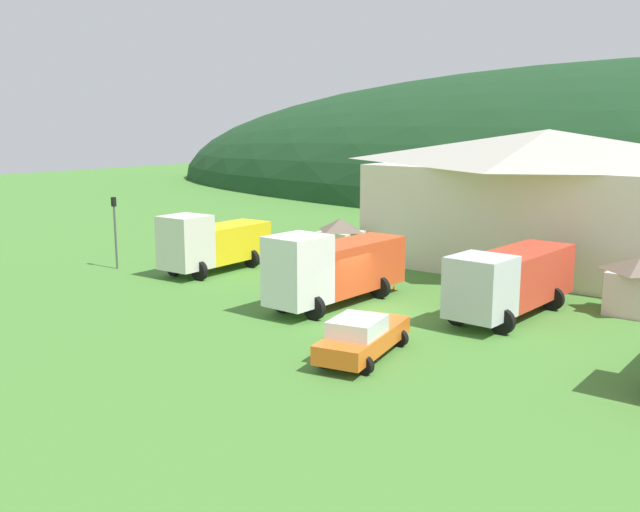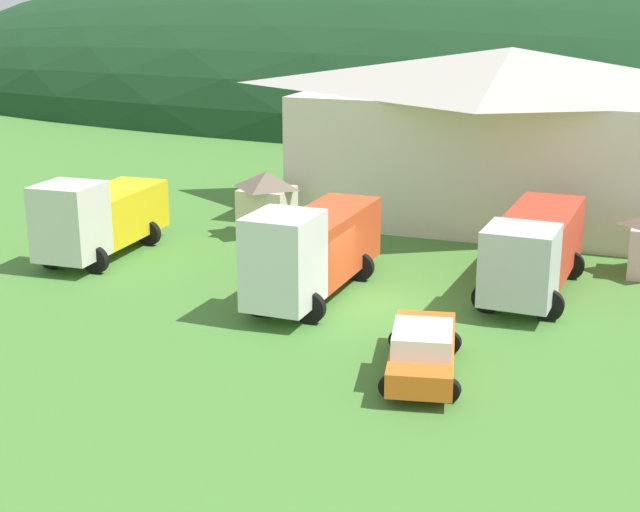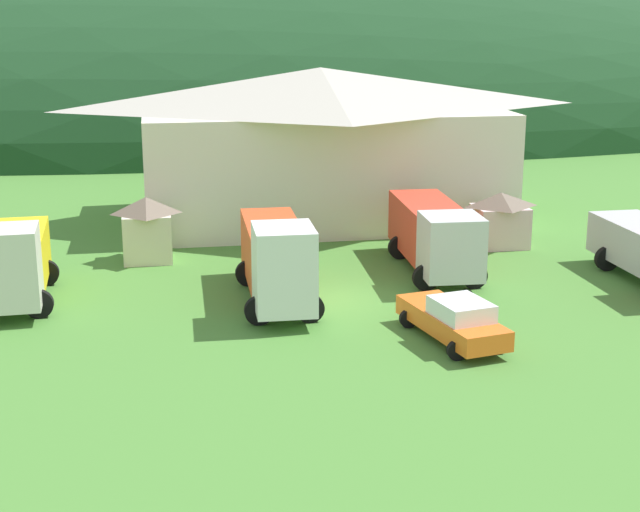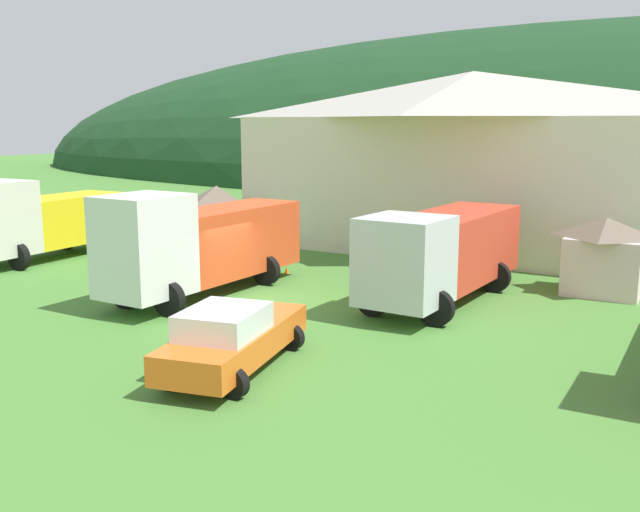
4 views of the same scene
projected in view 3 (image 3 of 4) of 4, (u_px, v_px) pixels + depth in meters
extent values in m
plane|color=#477F33|center=(331.00, 298.00, 38.29)|extent=(200.00, 200.00, 0.00)
ellipsoid|color=#193D1E|center=(222.00, 122.00, 96.45)|extent=(151.18, 60.00, 31.74)
cube|color=silver|center=(320.00, 163.00, 52.15)|extent=(19.21, 11.34, 6.16)
pyramid|color=#B7B2A3|center=(320.00, 87.00, 51.07)|extent=(20.74, 12.25, 2.16)
cube|color=beige|center=(148.00, 237.00, 43.68)|extent=(2.21, 2.14, 2.25)
pyramid|color=#6B5B4C|center=(146.00, 205.00, 43.29)|extent=(2.39, 2.31, 0.79)
cube|color=beige|center=(499.00, 226.00, 46.35)|extent=(2.51, 2.16, 2.01)
pyramid|color=#6B5B4C|center=(501.00, 199.00, 46.00)|extent=(2.71, 2.33, 0.70)
cube|color=silver|center=(7.00, 267.00, 35.17)|extent=(2.46, 2.47, 3.02)
cube|color=black|center=(5.00, 251.00, 34.89)|extent=(1.35, 1.95, 0.97)
cube|color=yellow|center=(17.00, 255.00, 38.74)|extent=(2.58, 5.04, 2.11)
cylinder|color=black|center=(39.00, 304.00, 35.77)|extent=(1.10, 0.30, 1.10)
cylinder|color=black|center=(46.00, 273.00, 39.92)|extent=(1.10, 0.30, 1.10)
cube|color=white|center=(284.00, 269.00, 34.72)|extent=(2.27, 2.66, 3.17)
cube|color=black|center=(284.00, 251.00, 34.42)|extent=(1.24, 2.11, 1.02)
cube|color=#E04C23|center=(272.00, 250.00, 38.87)|extent=(2.35, 5.92, 2.38)
cylinder|color=black|center=(310.00, 308.00, 35.27)|extent=(1.10, 0.30, 1.10)
cylinder|color=black|center=(259.00, 311.00, 34.99)|extent=(1.10, 0.30, 1.10)
cylinder|color=black|center=(293.00, 271.00, 40.16)|extent=(1.10, 0.30, 1.10)
cylinder|color=black|center=(248.00, 273.00, 39.88)|extent=(1.10, 0.30, 1.10)
cube|color=silver|center=(451.00, 246.00, 39.02)|extent=(2.50, 2.56, 2.63)
cube|color=black|center=(452.00, 234.00, 38.76)|extent=(1.37, 2.02, 0.84)
cube|color=red|center=(427.00, 227.00, 43.10)|extent=(2.66, 6.08, 2.35)
cylinder|color=black|center=(474.00, 276.00, 39.49)|extent=(1.10, 0.30, 1.10)
cylinder|color=black|center=(426.00, 278.00, 39.23)|extent=(1.10, 0.30, 1.10)
cylinder|color=black|center=(443.00, 246.00, 44.39)|extent=(1.10, 0.30, 1.10)
cylinder|color=black|center=(400.00, 247.00, 44.13)|extent=(1.10, 0.30, 1.10)
cube|color=#B2B2B7|center=(640.00, 242.00, 41.41)|extent=(2.50, 5.20, 1.79)
cylinder|color=black|center=(607.00, 259.00, 42.19)|extent=(1.10, 0.30, 1.10)
cube|color=orange|center=(452.00, 322.00, 33.34)|extent=(2.86, 5.50, 0.70)
cube|color=silver|center=(461.00, 309.00, 32.60)|extent=(2.07, 2.40, 0.62)
cylinder|color=black|center=(497.00, 344.00, 32.11)|extent=(0.68, 0.24, 0.68)
cylinder|color=black|center=(457.00, 350.00, 31.54)|extent=(0.68, 0.24, 0.68)
cylinder|color=black|center=(446.00, 314.00, 35.31)|extent=(0.68, 0.24, 0.68)
cylinder|color=black|center=(409.00, 319.00, 34.74)|extent=(0.68, 0.24, 0.68)
cone|color=orange|center=(406.00, 324.00, 35.24)|extent=(0.36, 0.36, 0.58)
cone|color=orange|center=(276.00, 271.00, 42.23)|extent=(0.36, 0.36, 0.57)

